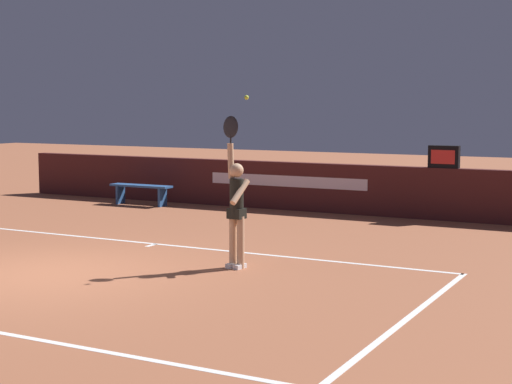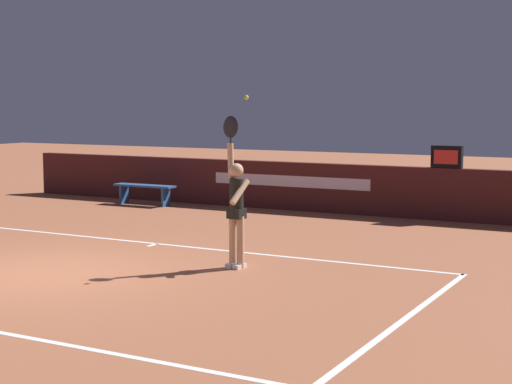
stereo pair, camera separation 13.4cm
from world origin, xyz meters
The scene contains 7 objects.
ground_plane centered at (0.00, 0.00, 0.00)m, with size 60.00×60.00×0.00m, color #9C5739.
court_lines centered at (0.00, 0.16, 0.00)m, with size 11.24×5.60×0.00m.
back_wall centered at (0.00, 8.31, 0.57)m, with size 15.44×0.24×1.15m.
speed_display centered at (3.82, 8.31, 1.39)m, with size 0.67×0.19×0.49m.
tennis_player centered at (2.33, 1.72, 0.97)m, with size 0.45×0.45×2.37m.
tennis_ball centered at (2.48, 1.79, 2.63)m, with size 0.07×0.07×0.07m.
courtside_bench_near centered at (-3.57, 7.37, 0.39)m, with size 1.69×0.38×0.51m.
Camera 2 is at (8.44, -8.91, 2.54)m, focal length 56.29 mm.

